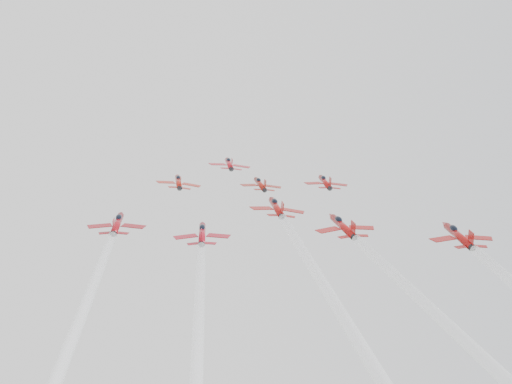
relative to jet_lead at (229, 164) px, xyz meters
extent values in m
cylinder|color=#B3111C|center=(0.00, -0.34, -0.24)|extent=(1.10, 9.52, 5.27)
cone|color=#B3111C|center=(0.00, 5.18, 2.37)|extent=(1.10, 2.46, 1.94)
cone|color=black|center=(0.00, -5.41, -2.63)|extent=(1.10, 1.56, 1.51)
ellipsoid|color=black|center=(0.00, 1.53, 1.20)|extent=(1.00, 2.38, 1.76)
cube|color=#B3111C|center=(-2.70, -1.04, -0.63)|extent=(4.14, 2.77, 0.86)
cube|color=#B3111C|center=(2.70, -1.04, -0.63)|extent=(4.14, 2.77, 0.86)
cube|color=#B3111C|center=(0.00, -4.84, -1.04)|extent=(0.12, 2.49, 2.58)
cube|color=#B3111C|center=(-1.40, -4.51, -2.21)|extent=(1.98, 1.37, 0.50)
cube|color=#B3111C|center=(1.40, -4.51, -2.21)|extent=(1.98, 1.37, 0.50)
cylinder|color=#B01C10|center=(-11.46, -16.91, -8.07)|extent=(1.01, 8.78, 4.86)
cone|color=#B01C10|center=(-11.46, -11.82, -5.66)|extent=(1.01, 2.27, 1.78)
cone|color=black|center=(-11.46, -21.58, -10.27)|extent=(1.01, 1.43, 1.39)
ellipsoid|color=black|center=(-11.46, -15.19, -6.74)|extent=(0.92, 2.19, 1.62)
cube|color=#B01C10|center=(-13.95, -17.56, -8.42)|extent=(3.81, 2.55, 0.79)
cube|color=#B01C10|center=(-8.97, -17.56, -8.42)|extent=(3.81, 2.55, 0.79)
cube|color=#B01C10|center=(-11.46, -21.05, -8.80)|extent=(0.11, 2.29, 2.38)
cube|color=#B01C10|center=(-12.75, -20.75, -9.88)|extent=(1.83, 1.27, 0.46)
cube|color=#B01C10|center=(-10.17, -20.75, -9.88)|extent=(1.83, 1.27, 0.46)
cylinder|color=maroon|center=(4.71, -16.95, -8.08)|extent=(0.97, 8.37, 4.64)
cone|color=maroon|center=(4.71, -12.09, -5.79)|extent=(0.97, 2.17, 1.70)
cone|color=black|center=(4.71, -21.41, -10.19)|extent=(0.97, 1.37, 1.33)
ellipsoid|color=black|center=(4.71, -15.31, -6.82)|extent=(0.88, 2.09, 1.54)
cube|color=maroon|center=(2.34, -17.57, -8.42)|extent=(3.64, 2.43, 0.76)
cube|color=maroon|center=(7.09, -17.57, -8.42)|extent=(3.64, 2.43, 0.76)
cube|color=maroon|center=(4.71, -20.90, -8.78)|extent=(0.11, 2.18, 2.27)
cube|color=maroon|center=(3.48, -20.61, -9.81)|extent=(1.74, 1.21, 0.44)
cube|color=maroon|center=(5.95, -20.61, -9.81)|extent=(1.74, 1.21, 0.44)
cylinder|color=#9B100E|center=(18.70, -14.03, -6.70)|extent=(1.06, 9.13, 5.05)
cone|color=#9B100E|center=(18.70, -8.73, -4.20)|extent=(1.06, 2.36, 1.86)
cone|color=black|center=(18.70, -18.89, -9.00)|extent=(1.06, 1.49, 1.45)
ellipsoid|color=black|center=(18.70, -12.24, -5.33)|extent=(0.96, 2.28, 1.68)
cube|color=#9B100E|center=(16.11, -14.70, -7.07)|extent=(3.96, 2.65, 0.82)
cube|color=#9B100E|center=(21.29, -14.70, -7.07)|extent=(3.96, 2.65, 0.82)
cube|color=#9B100E|center=(18.70, -18.34, -7.46)|extent=(0.12, 2.38, 2.47)
cube|color=#9B100E|center=(17.36, -18.02, -8.59)|extent=(1.90, 1.32, 0.48)
cube|color=#9B100E|center=(20.04, -18.02, -8.59)|extent=(1.90, 1.32, 0.48)
cylinder|color=#A0120F|center=(5.43, -31.91, -15.15)|extent=(1.13, 9.76, 5.40)
cone|color=#A0120F|center=(5.43, -26.25, -12.47)|extent=(1.13, 2.52, 1.98)
cone|color=black|center=(5.43, -37.10, -17.60)|extent=(1.13, 1.60, 1.55)
ellipsoid|color=black|center=(5.43, -29.99, -13.67)|extent=(1.03, 2.44, 1.80)
cube|color=#A0120F|center=(2.66, -32.63, -15.54)|extent=(4.24, 2.84, 0.88)
cube|color=#A0120F|center=(8.20, -32.63, -15.54)|extent=(4.24, 2.84, 0.88)
cube|color=#A0120F|center=(5.43, -36.52, -15.96)|extent=(0.12, 2.55, 2.64)
cube|color=#A0120F|center=(3.99, -36.17, -17.16)|extent=(2.03, 1.41, 0.51)
cube|color=#A0120F|center=(6.86, -36.17, -17.16)|extent=(2.03, 1.41, 0.51)
cylinder|color=white|center=(5.43, -79.23, -37.50)|extent=(1.44, 84.13, 40.74)
cylinder|color=maroon|center=(-20.90, -41.85, -19.84)|extent=(1.02, 8.84, 4.89)
cone|color=maroon|center=(-20.90, -36.72, -17.42)|extent=(1.02, 2.29, 1.80)
cone|color=black|center=(-20.90, -46.56, -22.07)|extent=(1.02, 1.45, 1.40)
ellipsoid|color=black|center=(-20.90, -40.11, -18.51)|extent=(0.93, 2.21, 1.63)
cube|color=maroon|center=(-23.41, -42.50, -20.20)|extent=(3.84, 2.57, 0.80)
cube|color=maroon|center=(-18.39, -42.50, -20.20)|extent=(3.84, 2.57, 0.80)
cube|color=maroon|center=(-20.90, -46.02, -20.58)|extent=(0.11, 2.31, 2.40)
cube|color=maroon|center=(-22.20, -45.72, -21.67)|extent=(1.84, 1.28, 0.46)
cube|color=maroon|center=(-19.59, -45.72, -21.67)|extent=(1.84, 1.28, 0.46)
cylinder|color=#A50F1F|center=(-8.15, -45.66, -21.64)|extent=(0.98, 8.49, 4.70)
cone|color=#A50F1F|center=(-8.15, -40.74, -19.32)|extent=(0.98, 2.19, 1.73)
cone|color=black|center=(-8.15, -50.18, -23.78)|extent=(0.98, 1.39, 1.34)
ellipsoid|color=black|center=(-8.15, -44.00, -20.36)|extent=(0.89, 2.12, 1.56)
cube|color=#A50F1F|center=(-10.56, -46.29, -21.99)|extent=(3.69, 2.47, 0.77)
cube|color=#A50F1F|center=(-5.74, -46.29, -21.99)|extent=(3.69, 2.47, 0.77)
cube|color=#A50F1F|center=(-8.15, -49.67, -22.35)|extent=(0.11, 2.21, 2.30)
cube|color=#A50F1F|center=(-9.40, -49.38, -23.40)|extent=(1.77, 1.22, 0.45)
cube|color=#A50F1F|center=(-6.90, -49.38, -23.40)|extent=(1.77, 1.22, 0.45)
cylinder|color=#A00F0F|center=(14.73, -41.18, -19.53)|extent=(1.13, 9.79, 5.42)
cone|color=#A00F0F|center=(14.73, -35.50, -16.85)|extent=(1.13, 2.53, 1.99)
cone|color=black|center=(14.73, -46.39, -21.99)|extent=(1.13, 1.60, 1.55)
ellipsoid|color=black|center=(14.73, -39.26, -18.05)|extent=(1.03, 2.44, 1.80)
cube|color=#A00F0F|center=(11.95, -41.90, -19.92)|extent=(4.25, 2.84, 0.88)
cube|color=#A00F0F|center=(17.50, -41.90, -19.92)|extent=(4.25, 2.84, 0.88)
cube|color=#A00F0F|center=(14.73, -45.80, -20.34)|extent=(0.12, 2.55, 2.65)
cube|color=#A00F0F|center=(13.29, -45.46, -21.55)|extent=(2.04, 1.41, 0.51)
cube|color=#A00F0F|center=(16.17, -45.46, -21.55)|extent=(2.04, 1.41, 0.51)
cylinder|color=maroon|center=(32.61, -44.68, -21.18)|extent=(1.17, 10.10, 5.59)
cone|color=maroon|center=(32.61, -38.82, -18.41)|extent=(1.17, 2.61, 2.05)
cone|color=black|center=(32.61, -50.05, -23.72)|extent=(1.17, 1.65, 1.60)
ellipsoid|color=black|center=(32.61, -42.70, -19.66)|extent=(1.06, 2.52, 1.86)
cube|color=maroon|center=(29.75, -45.42, -21.59)|extent=(4.38, 2.93, 0.91)
cube|color=maroon|center=(35.48, -45.42, -21.59)|extent=(4.38, 2.93, 0.91)
cube|color=maroon|center=(32.61, -49.44, -22.02)|extent=(0.13, 2.63, 2.74)
cube|color=maroon|center=(31.13, -49.09, -23.26)|extent=(2.10, 1.46, 0.53)
cube|color=maroon|center=(34.10, -49.09, -23.26)|extent=(2.10, 1.46, 0.53)
camera|label=1|loc=(-12.94, -140.66, -33.01)|focal=45.00mm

